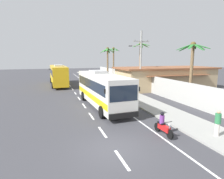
{
  "coord_description": "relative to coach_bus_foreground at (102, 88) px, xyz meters",
  "views": [
    {
      "loc": [
        -3.15,
        -9.44,
        5.08
      ],
      "look_at": [
        2.92,
        9.34,
        1.7
      ],
      "focal_mm": 30.26,
      "sensor_mm": 36.0,
      "label": 1
    }
  ],
  "objects": [
    {
      "name": "motorcycle_beside_bus",
      "position": [
        1.91,
        -8.54,
        -1.27
      ],
      "size": [
        0.56,
        1.96,
        1.53
      ],
      "color": "black",
      "rests_on": "ground"
    },
    {
      "name": "palm_third",
      "position": [
        8.77,
        22.54,
        2.95
      ],
      "size": [
        2.85,
        2.86,
        7.33
      ],
      "color": "brown",
      "rests_on": "ground"
    },
    {
      "name": "coach_bus_foreground",
      "position": [
        0.0,
        0.0,
        0.0
      ],
      "size": [
        3.42,
        11.29,
        3.65
      ],
      "color": "silver",
      "rests_on": "ground"
    },
    {
      "name": "palm_nearest",
      "position": [
        9.27,
        9.83,
        3.13
      ],
      "size": [
        3.29,
        3.16,
        7.56
      ],
      "color": "brown",
      "rests_on": "ground"
    },
    {
      "name": "pedestrian_near_kerb",
      "position": [
        4.9,
        -10.03,
        -0.89
      ],
      "size": [
        0.36,
        0.36,
        1.67
      ],
      "rotation": [
        0.0,
        0.0,
        5.49
      ],
      "color": "beige",
      "rests_on": "sidewalk_kerb"
    },
    {
      "name": "sidewalk_kerb",
      "position": [
        5.0,
        0.64,
        -1.83
      ],
      "size": [
        3.2,
        90.0,
        0.14
      ],
      "primitive_type": "cube",
      "color": "#999993",
      "rests_on": "ground"
    },
    {
      "name": "ground_plane",
      "position": [
        -1.8,
        -9.36,
        -1.9
      ],
      "size": [
        160.0,
        160.0,
        0.0
      ],
      "primitive_type": "plane",
      "color": "#3A3A3F"
    },
    {
      "name": "utility_pole_mid",
      "position": [
        6.98,
        5.27,
        2.72
      ],
      "size": [
        3.03,
        0.24,
        8.65
      ],
      "color": "#9E9E99",
      "rests_on": "ground"
    },
    {
      "name": "palm_second",
      "position": [
        9.27,
        -2.3,
        2.83
      ],
      "size": [
        3.3,
        3.33,
        6.68
      ],
      "color": "brown",
      "rests_on": "ground"
    },
    {
      "name": "boundary_wall",
      "position": [
        8.8,
        4.64,
        -0.69
      ],
      "size": [
        0.24,
        60.0,
        2.43
      ],
      "primitive_type": "cube",
      "color": "#B2B2AD",
      "rests_on": "ground"
    },
    {
      "name": "palm_fourth",
      "position": [
        6.0,
        18.01,
        2.98
      ],
      "size": [
        3.14,
        3.41,
        7.08
      ],
      "color": "brown",
      "rests_on": "ground"
    },
    {
      "name": "coach_bus_far_lane",
      "position": [
        -3.72,
        16.81,
        0.08
      ],
      "size": [
        3.11,
        11.63,
        3.8
      ],
      "color": "gold",
      "rests_on": "ground"
    },
    {
      "name": "motorcycle_trailing",
      "position": [
        2.55,
        8.44,
        -1.22
      ],
      "size": [
        0.56,
        1.96,
        1.67
      ],
      "color": "black",
      "rests_on": "ground"
    },
    {
      "name": "lane_markings",
      "position": [
        0.3,
        5.13,
        -1.9
      ],
      "size": [
        3.56,
        71.0,
        0.01
      ],
      "color": "white",
      "rests_on": "ground"
    },
    {
      "name": "pedestrian_midwalk",
      "position": [
        5.34,
        11.83,
        -0.82
      ],
      "size": [
        0.36,
        0.36,
        1.79
      ],
      "rotation": [
        0.0,
        0.0,
        1.86
      ],
      "color": "#2D7A47",
      "rests_on": "sidewalk_kerb"
    },
    {
      "name": "roadside_building",
      "position": [
        13.12,
        8.4,
        -0.15
      ],
      "size": [
        16.2,
        7.96,
        3.46
      ],
      "color": "tan",
      "rests_on": "ground"
    }
  ]
}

